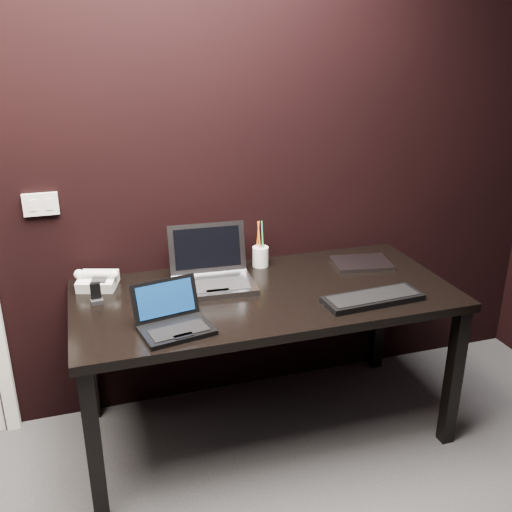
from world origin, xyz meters
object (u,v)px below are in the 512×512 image
object	(u,v)px
desk	(265,307)
closed_laptop	(362,263)
ext_keyboard	(373,298)
pen_cup	(260,256)
silver_laptop	(212,275)
mobile_phone	(96,296)
desk_phone	(98,280)
netbook	(174,321)

from	to	relation	value
desk	closed_laptop	xyz separation A→B (m)	(0.56, 0.16, 0.09)
ext_keyboard	pen_cup	world-z (taller)	pen_cup
silver_laptop	ext_keyboard	distance (m)	0.73
closed_laptop	mobile_phone	xyz separation A→B (m)	(-1.29, -0.05, 0.02)
desk	desk_phone	world-z (taller)	desk_phone
closed_laptop	desk_phone	size ratio (longest dim) A/B	1.50
desk	pen_cup	bearing A→B (deg)	76.15
ext_keyboard	desk_phone	distance (m)	1.24
desk	mobile_phone	size ratio (longest dim) A/B	18.81
desk_phone	mobile_phone	xyz separation A→B (m)	(-0.01, -0.16, -0.00)
silver_laptop	mobile_phone	size ratio (longest dim) A/B	4.22
silver_laptop	closed_laptop	distance (m)	0.77
netbook	desk_phone	distance (m)	0.56
netbook	closed_laptop	distance (m)	1.09
desk	netbook	distance (m)	0.52
desk	ext_keyboard	distance (m)	0.49
ext_keyboard	pen_cup	xyz separation A→B (m)	(-0.34, 0.53, 0.04)
silver_laptop	pen_cup	xyz separation A→B (m)	(0.28, 0.15, 0.01)
mobile_phone	netbook	bearing A→B (deg)	-50.14
ext_keyboard	mobile_phone	world-z (taller)	mobile_phone
pen_cup	closed_laptop	bearing A→B (deg)	-16.00
silver_laptop	desk	bearing A→B (deg)	-36.28
closed_laptop	mobile_phone	bearing A→B (deg)	-177.67
netbook	pen_cup	world-z (taller)	pen_cup
desk_phone	pen_cup	xyz separation A→B (m)	(0.79, 0.03, 0.02)
desk	pen_cup	world-z (taller)	pen_cup
netbook	mobile_phone	bearing A→B (deg)	129.86
desk	desk_phone	xyz separation A→B (m)	(-0.72, 0.27, 0.11)
mobile_phone	silver_laptop	bearing A→B (deg)	4.89
ext_keyboard	pen_cup	bearing A→B (deg)	122.54
ext_keyboard	closed_laptop	distance (m)	0.42
ext_keyboard	mobile_phone	distance (m)	1.19
ext_keyboard	desk_phone	world-z (taller)	desk_phone
closed_laptop	mobile_phone	size ratio (longest dim) A/B	3.45
desk_phone	mobile_phone	bearing A→B (deg)	-95.06
pen_cup	netbook	bearing A→B (deg)	-134.98
netbook	pen_cup	xyz separation A→B (m)	(0.53, 0.53, 0.02)
desk	mobile_phone	world-z (taller)	mobile_phone
desk	closed_laptop	world-z (taller)	closed_laptop
desk	netbook	bearing A→B (deg)	-153.43
netbook	closed_laptop	xyz separation A→B (m)	(1.01, 0.39, -0.03)
desk	mobile_phone	xyz separation A→B (m)	(-0.73, 0.11, 0.11)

